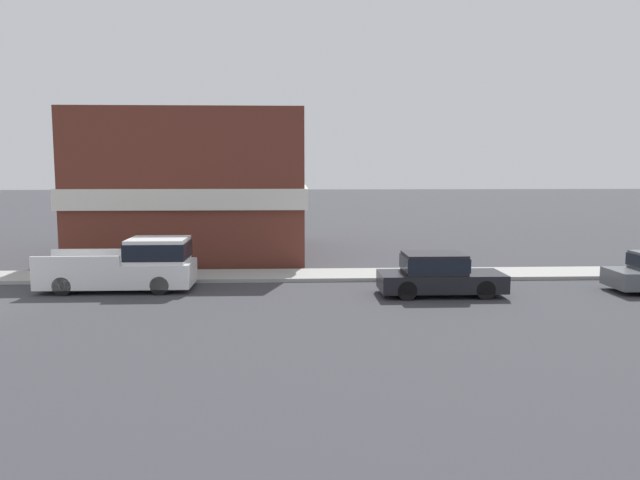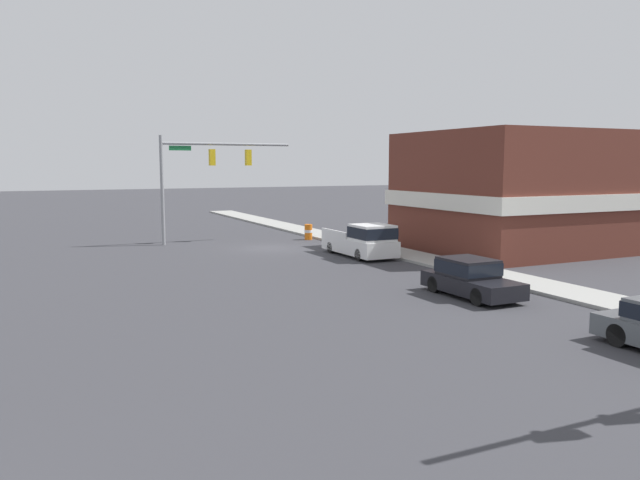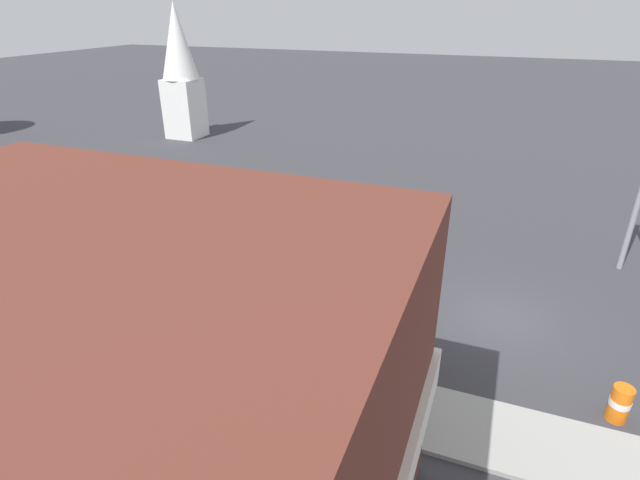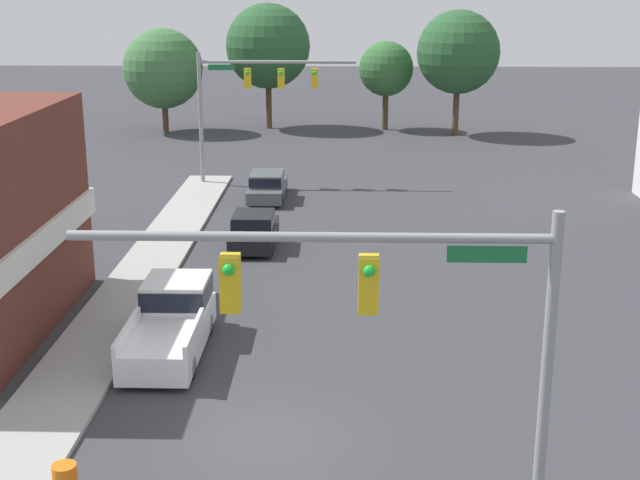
{
  "view_description": "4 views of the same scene",
  "coord_description": "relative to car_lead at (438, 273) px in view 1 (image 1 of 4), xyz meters",
  "views": [
    {
      "loc": [
        19.22,
        11.43,
        4.47
      ],
      "look_at": [
        -0.16,
        12.3,
        2.16
      ],
      "focal_mm": 35.0,
      "sensor_mm": 36.0,
      "label": 1
    },
    {
      "loc": [
        13.57,
        35.37,
        5.06
      ],
      "look_at": [
        1.41,
        9.9,
        1.66
      ],
      "focal_mm": 35.0,
      "sensor_mm": 36.0,
      "label": 2
    },
    {
      "loc": [
        -16.06,
        0.72,
        10.05
      ],
      "look_at": [
        0.51,
        7.11,
        1.6
      ],
      "focal_mm": 28.0,
      "sensor_mm": 36.0,
      "label": 3
    },
    {
      "loc": [
        1.9,
        -19.38,
        10.72
      ],
      "look_at": [
        1.15,
        7.37,
        2.95
      ],
      "focal_mm": 50.0,
      "sensor_mm": 36.0,
      "label": 4
    }
  ],
  "objects": [
    {
      "name": "sidewalk_curb",
      "position": [
        -3.82,
        -16.47,
        -0.7
      ],
      "size": [
        2.4,
        60.0,
        0.14
      ],
      "color": "#9E9E99",
      "rests_on": "ground"
    },
    {
      "name": "car_lead",
      "position": [
        0.0,
        0.0,
        0.0
      ],
      "size": [
        1.79,
        4.28,
        1.47
      ],
      "color": "black",
      "rests_on": "ground"
    },
    {
      "name": "pickup_truck_parked",
      "position": [
        -1.4,
        -10.81,
        0.16
      ],
      "size": [
        2.03,
        5.39,
        1.89
      ],
      "color": "black",
      "rests_on": "ground"
    },
    {
      "name": "corner_brick_building",
      "position": [
        -11.03,
        -9.72,
        2.67
      ],
      "size": [
        11.33,
        10.74,
        6.98
      ],
      "color": "brown",
      "rests_on": "ground"
    }
  ]
}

